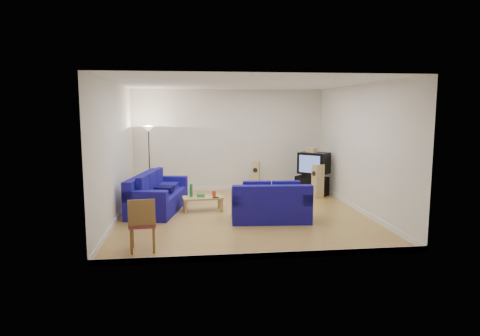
{
  "coord_description": "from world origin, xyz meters",
  "views": [
    {
      "loc": [
        -1.32,
        -10.31,
        2.62
      ],
      "look_at": [
        0.0,
        0.4,
        1.1
      ],
      "focal_mm": 32.0,
      "sensor_mm": 36.0,
      "label": 1
    }
  ],
  "objects": [
    {
      "name": "remote",
      "position": [
        -0.64,
        0.28,
        0.38
      ],
      "size": [
        0.17,
        0.1,
        0.02
      ],
      "primitive_type": "cube",
      "rotation": [
        0.0,
        0.0,
        0.3
      ],
      "color": "black",
      "rests_on": "coffee_table"
    },
    {
      "name": "bottle",
      "position": [
        -1.25,
        0.46,
        0.53
      ],
      "size": [
        0.09,
        0.09,
        0.33
      ],
      "primitive_type": "cylinder",
      "rotation": [
        0.0,
        0.0,
        -0.28
      ],
      "color": "#197233",
      "rests_on": "coffee_table"
    },
    {
      "name": "centre_speaker",
      "position": [
        2.36,
        2.11,
        1.37
      ],
      "size": [
        0.3,
        0.43,
        0.14
      ],
      "primitive_type": "cube",
      "rotation": [
        0.0,
        0.0,
        -1.16
      ],
      "color": "tan",
      "rests_on": "television"
    },
    {
      "name": "television",
      "position": [
        2.44,
        2.06,
        0.98
      ],
      "size": [
        1.02,
        1.0,
        0.64
      ],
      "rotation": [
        0.0,
        0.0,
        -0.73
      ],
      "color": "black",
      "rests_on": "av_receiver"
    },
    {
      "name": "tissue_box",
      "position": [
        -1.01,
        0.43,
        0.41
      ],
      "size": [
        0.21,
        0.13,
        0.08
      ],
      "primitive_type": "cube",
      "rotation": [
        0.0,
        0.0,
        -0.13
      ],
      "color": "green",
      "rests_on": "coffee_table"
    },
    {
      "name": "av_receiver",
      "position": [
        2.35,
        2.04,
        0.61
      ],
      "size": [
        0.5,
        0.54,
        0.1
      ],
      "primitive_type": "cube",
      "rotation": [
        0.0,
        0.0,
        -1.12
      ],
      "color": "black",
      "rests_on": "tv_stand"
    },
    {
      "name": "red_canister",
      "position": [
        -0.66,
        0.46,
        0.44
      ],
      "size": [
        0.13,
        0.13,
        0.14
      ],
      "primitive_type": "cylinder",
      "rotation": [
        0.0,
        0.0,
        0.43
      ],
      "color": "red",
      "rests_on": "coffee_table"
    },
    {
      "name": "coffee_table",
      "position": [
        -0.96,
        0.44,
        0.31
      ],
      "size": [
        1.06,
        0.6,
        0.37
      ],
      "rotation": [
        0.0,
        0.0,
        0.1
      ],
      "color": "tan",
      "rests_on": "ground"
    },
    {
      "name": "speaker_left",
      "position": [
        0.79,
        2.7,
        0.49
      ],
      "size": [
        0.3,
        0.34,
        0.98
      ],
      "rotation": [
        0.0,
        0.0,
        -0.3
      ],
      "color": "tan",
      "rests_on": "ground"
    },
    {
      "name": "tv_stand",
      "position": [
        2.4,
        2.09,
        0.28
      ],
      "size": [
        1.01,
        1.0,
        0.56
      ],
      "primitive_type": "cube",
      "rotation": [
        0.0,
        0.0,
        -0.78
      ],
      "color": "black",
      "rests_on": "ground"
    },
    {
      "name": "dining_chair",
      "position": [
        -2.16,
        -2.58,
        0.56
      ],
      "size": [
        0.52,
        0.52,
        1.01
      ],
      "rotation": [
        0.0,
        0.0,
        0.07
      ],
      "color": "brown",
      "rests_on": "ground"
    },
    {
      "name": "sofa_three_seat",
      "position": [
        -2.15,
        0.63,
        0.35
      ],
      "size": [
        1.51,
        2.57,
        0.93
      ],
      "rotation": [
        0.0,
        0.0,
        -1.78
      ],
      "color": "navy",
      "rests_on": "ground"
    },
    {
      "name": "speaker_right",
      "position": [
        2.45,
        1.65,
        0.5
      ],
      "size": [
        0.36,
        0.32,
        0.99
      ],
      "rotation": [
        0.0,
        0.0,
        -1.18
      ],
      "color": "tan",
      "rests_on": "ground"
    },
    {
      "name": "room",
      "position": [
        0.0,
        0.0,
        1.54
      ],
      "size": [
        6.01,
        6.51,
        3.21
      ],
      "color": "olive",
      "rests_on": "ground"
    },
    {
      "name": "sofa_loveseat",
      "position": [
        0.58,
        -0.74,
        0.34
      ],
      "size": [
        1.88,
        1.15,
        0.9
      ],
      "rotation": [
        0.0,
        0.0,
        -0.08
      ],
      "color": "navy",
      "rests_on": "ground"
    },
    {
      "name": "floor_lamp",
      "position": [
        -2.45,
        2.46,
        1.73
      ],
      "size": [
        0.36,
        0.36,
        2.09
      ],
      "color": "black",
      "rests_on": "ground"
    }
  ]
}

